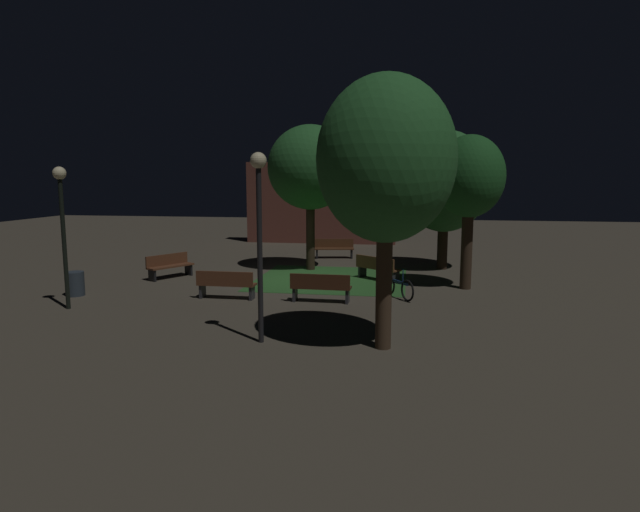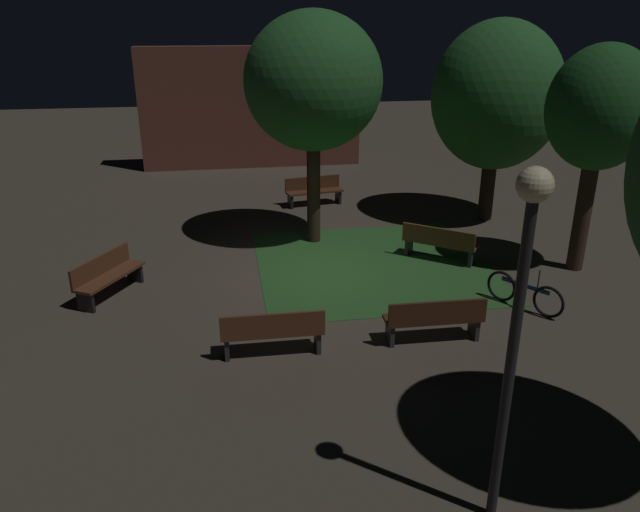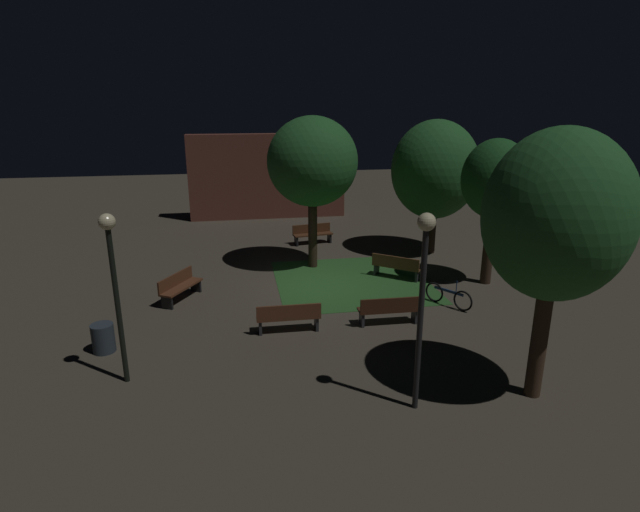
{
  "view_description": "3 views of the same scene",
  "coord_description": "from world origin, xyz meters",
  "px_view_note": "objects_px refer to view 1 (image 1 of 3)",
  "views": [
    {
      "loc": [
        4.0,
        -18.91,
        3.69
      ],
      "look_at": [
        0.96,
        -0.35,
        0.96
      ],
      "focal_mm": 30.29,
      "sensor_mm": 36.0,
      "label": 1
    },
    {
      "loc": [
        -2.15,
        -12.63,
        5.54
      ],
      "look_at": [
        -0.16,
        -0.46,
        0.66
      ],
      "focal_mm": 33.84,
      "sensor_mm": 36.0,
      "label": 2
    },
    {
      "loc": [
        -2.83,
        -16.27,
        6.27
      ],
      "look_at": [
        0.18,
        1.0,
        0.84
      ],
      "focal_mm": 28.21,
      "sensor_mm": 36.0,
      "label": 3
    }
  ],
  "objects_px": {
    "lamp_post_near_wall": "(62,212)",
    "trash_bin": "(75,284)",
    "bench_near_trees": "(169,265)",
    "tree_near_wall": "(386,161)",
    "bench_front_right": "(334,248)",
    "tree_back_left": "(444,182)",
    "bench_back_row": "(321,287)",
    "bench_path_side": "(226,284)",
    "tree_tall_center": "(310,168)",
    "lamp_post_plaza_east": "(259,214)",
    "tree_right_canopy": "(469,178)",
    "bench_front_left": "(377,267)",
    "bicycle": "(398,287)"
  },
  "relations": [
    {
      "from": "lamp_post_near_wall",
      "to": "trash_bin",
      "type": "xyz_separation_m",
      "value": [
        -0.85,
        1.62,
        -2.38
      ]
    },
    {
      "from": "bench_path_side",
      "to": "bench_front_right",
      "type": "distance_m",
      "value": 9.25
    },
    {
      "from": "tree_tall_center",
      "to": "trash_bin",
      "type": "bearing_deg",
      "value": -137.17
    },
    {
      "from": "bench_near_trees",
      "to": "bench_front_left",
      "type": "bearing_deg",
      "value": 5.68
    },
    {
      "from": "tree_back_left",
      "to": "bench_front_right",
      "type": "bearing_deg",
      "value": 154.51
    },
    {
      "from": "bench_front_right",
      "to": "tree_back_left",
      "type": "height_order",
      "value": "tree_back_left"
    },
    {
      "from": "bench_front_right",
      "to": "bench_near_trees",
      "type": "distance_m",
      "value": 8.02
    },
    {
      "from": "trash_bin",
      "to": "bicycle",
      "type": "distance_m",
      "value": 10.17
    },
    {
      "from": "bench_near_trees",
      "to": "bench_front_left",
      "type": "xyz_separation_m",
      "value": [
        7.64,
        0.76,
        0.0
      ]
    },
    {
      "from": "bench_path_side",
      "to": "bench_front_left",
      "type": "xyz_separation_m",
      "value": [
        4.4,
        3.8,
        0.0
      ]
    },
    {
      "from": "tree_right_canopy",
      "to": "tree_near_wall",
      "type": "relative_size",
      "value": 0.87
    },
    {
      "from": "trash_bin",
      "to": "bench_path_side",
      "type": "bearing_deg",
      "value": 3.59
    },
    {
      "from": "trash_bin",
      "to": "bench_near_trees",
      "type": "bearing_deg",
      "value": 64.01
    },
    {
      "from": "bench_back_row",
      "to": "bench_front_right",
      "type": "distance_m",
      "value": 9.04
    },
    {
      "from": "lamp_post_near_wall",
      "to": "tree_near_wall",
      "type": "bearing_deg",
      "value": -13.37
    },
    {
      "from": "bench_front_right",
      "to": "lamp_post_near_wall",
      "type": "bearing_deg",
      "value": -119.32
    },
    {
      "from": "lamp_post_plaza_east",
      "to": "trash_bin",
      "type": "height_order",
      "value": "lamp_post_plaza_east"
    },
    {
      "from": "bicycle",
      "to": "tree_tall_center",
      "type": "bearing_deg",
      "value": 127.58
    },
    {
      "from": "bench_path_side",
      "to": "lamp_post_near_wall",
      "type": "xyz_separation_m",
      "value": [
        -4.02,
        -1.92,
        2.29
      ]
    },
    {
      "from": "bench_back_row",
      "to": "tree_back_left",
      "type": "relative_size",
      "value": 0.32
    },
    {
      "from": "lamp_post_near_wall",
      "to": "lamp_post_plaza_east",
      "type": "height_order",
      "value": "lamp_post_plaza_east"
    },
    {
      "from": "bench_near_trees",
      "to": "bench_front_right",
      "type": "bearing_deg",
      "value": 48.08
    },
    {
      "from": "bicycle",
      "to": "lamp_post_plaza_east",
      "type": "bearing_deg",
      "value": -120.21
    },
    {
      "from": "bench_near_trees",
      "to": "tree_tall_center",
      "type": "xyz_separation_m",
      "value": [
        4.84,
        2.65,
        3.6
      ]
    },
    {
      "from": "tree_back_left",
      "to": "tree_near_wall",
      "type": "height_order",
      "value": "tree_near_wall"
    },
    {
      "from": "bench_near_trees",
      "to": "tree_tall_center",
      "type": "distance_m",
      "value": 6.59
    },
    {
      "from": "tree_tall_center",
      "to": "lamp_post_near_wall",
      "type": "distance_m",
      "value": 9.56
    },
    {
      "from": "tree_right_canopy",
      "to": "bicycle",
      "type": "height_order",
      "value": "tree_right_canopy"
    },
    {
      "from": "bench_path_side",
      "to": "bench_back_row",
      "type": "distance_m",
      "value": 2.94
    },
    {
      "from": "tree_tall_center",
      "to": "bicycle",
      "type": "xyz_separation_m",
      "value": [
        3.61,
        -4.69,
        -3.73
      ]
    },
    {
      "from": "bench_front_right",
      "to": "bench_near_trees",
      "type": "relative_size",
      "value": 1.03
    },
    {
      "from": "bench_near_trees",
      "to": "tree_near_wall",
      "type": "xyz_separation_m",
      "value": [
        8.23,
        -7.11,
        3.57
      ]
    },
    {
      "from": "bench_front_right",
      "to": "tree_back_left",
      "type": "xyz_separation_m",
      "value": [
        4.76,
        -2.27,
        3.05
      ]
    },
    {
      "from": "bench_path_side",
      "to": "tree_tall_center",
      "type": "relative_size",
      "value": 0.31
    },
    {
      "from": "bench_front_left",
      "to": "bicycle",
      "type": "height_order",
      "value": "bicycle"
    },
    {
      "from": "bench_near_trees",
      "to": "lamp_post_near_wall",
      "type": "xyz_separation_m",
      "value": [
        -0.78,
        -4.96,
        2.29
      ]
    },
    {
      "from": "bench_near_trees",
      "to": "tree_tall_center",
      "type": "bearing_deg",
      "value": 28.72
    },
    {
      "from": "bench_front_right",
      "to": "lamp_post_plaza_east",
      "type": "relative_size",
      "value": 0.44
    },
    {
      "from": "bicycle",
      "to": "bench_front_right",
      "type": "bearing_deg",
      "value": 111.15
    },
    {
      "from": "tree_back_left",
      "to": "bench_back_row",
      "type": "bearing_deg",
      "value": -120.25
    },
    {
      "from": "tree_right_canopy",
      "to": "trash_bin",
      "type": "height_order",
      "value": "tree_right_canopy"
    },
    {
      "from": "lamp_post_near_wall",
      "to": "lamp_post_plaza_east",
      "type": "bearing_deg",
      "value": -19.07
    },
    {
      "from": "tree_right_canopy",
      "to": "tree_near_wall",
      "type": "xyz_separation_m",
      "value": [
        -2.43,
        -6.87,
        0.37
      ]
    },
    {
      "from": "tree_back_left",
      "to": "tree_right_canopy",
      "type": "height_order",
      "value": "tree_back_left"
    },
    {
      "from": "tree_back_left",
      "to": "tree_near_wall",
      "type": "xyz_separation_m",
      "value": [
        -1.89,
        -10.8,
        0.52
      ]
    },
    {
      "from": "lamp_post_plaza_east",
      "to": "tree_near_wall",
      "type": "bearing_deg",
      "value": 0.47
    },
    {
      "from": "tree_near_wall",
      "to": "lamp_post_near_wall",
      "type": "bearing_deg",
      "value": 166.63
    },
    {
      "from": "bench_front_left",
      "to": "tree_right_canopy",
      "type": "relative_size",
      "value": 0.34
    },
    {
      "from": "lamp_post_near_wall",
      "to": "bicycle",
      "type": "relative_size",
      "value": 2.77
    },
    {
      "from": "bench_front_right",
      "to": "bench_front_left",
      "type": "distance_m",
      "value": 5.68
    }
  ]
}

